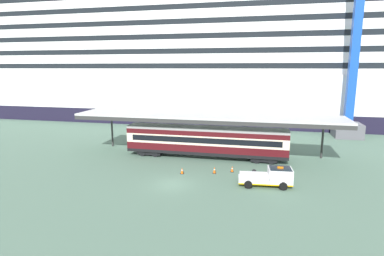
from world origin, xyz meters
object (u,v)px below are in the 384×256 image
at_px(traffic_cone_mid, 232,169).
at_px(train_carriage, 206,141).
at_px(cruise_ship, 208,64).
at_px(traffic_cone_near, 214,170).
at_px(traffic_cone_far, 182,171).
at_px(service_truck, 270,176).
at_px(quay_bollard, 254,173).
at_px(dockside_crane, 359,28).

bearing_deg(traffic_cone_mid, train_carriage, 128.68).
distance_m(cruise_ship, traffic_cone_near, 42.82).
relative_size(train_carriage, traffic_cone_far, 28.57).
distance_m(service_truck, quay_bollard, 2.64).
height_order(traffic_cone_near, dockside_crane, dockside_crane).
relative_size(cruise_ship, traffic_cone_near, 170.53).
height_order(traffic_cone_near, quay_bollard, quay_bollard).
bearing_deg(traffic_cone_near, traffic_cone_mid, 25.93).
distance_m(traffic_cone_mid, quay_bollard, 2.85).
xyz_separation_m(cruise_ship, traffic_cone_far, (4.32, -41.25, -12.10)).
bearing_deg(quay_bollard, traffic_cone_far, -176.98).
bearing_deg(quay_bollard, traffic_cone_near, 173.40).
relative_size(train_carriage, traffic_cone_near, 26.55).
height_order(train_carriage, quay_bollard, train_carriage).
relative_size(cruise_ship, dockside_crane, 2.37).
bearing_deg(traffic_cone_far, dockside_crane, 46.56).
height_order(dockside_crane, quay_bollard, dockside_crane).
distance_m(traffic_cone_near, traffic_cone_mid, 2.10).
height_order(traffic_cone_near, traffic_cone_far, traffic_cone_near).
bearing_deg(quay_bollard, dockside_crane, 57.59).
xyz_separation_m(traffic_cone_near, quay_bollard, (4.35, -0.50, 0.13)).
bearing_deg(traffic_cone_mid, traffic_cone_near, -154.07).
bearing_deg(train_carriage, traffic_cone_mid, -51.32).
xyz_separation_m(train_carriage, service_truck, (8.07, -8.39, -1.31)).
bearing_deg(dockside_crane, traffic_cone_far, -133.44).
relative_size(cruise_ship, train_carriage, 6.42).
xyz_separation_m(train_carriage, traffic_cone_near, (2.08, -5.88, -1.92)).
bearing_deg(traffic_cone_near, service_truck, -22.79).
bearing_deg(cruise_ship, train_carriage, -80.52).
height_order(cruise_ship, traffic_cone_far, cruise_ship).
height_order(cruise_ship, traffic_cone_mid, cruise_ship).
height_order(train_carriage, traffic_cone_far, train_carriage).
relative_size(traffic_cone_mid, quay_bollard, 0.73).
bearing_deg(dockside_crane, quay_bollard, -122.41).
xyz_separation_m(service_truck, traffic_cone_far, (-9.49, 1.60, -0.63)).
bearing_deg(train_carriage, quay_bollard, -44.79).
distance_m(cruise_ship, traffic_cone_far, 43.21).
xyz_separation_m(service_truck, traffic_cone_mid, (-4.10, 3.44, -0.65)).
xyz_separation_m(cruise_ship, traffic_cone_near, (7.83, -40.34, -12.07)).
bearing_deg(traffic_cone_near, traffic_cone_far, -165.32).
bearing_deg(dockside_crane, train_carriage, -140.95).
height_order(traffic_cone_far, dockside_crane, dockside_crane).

